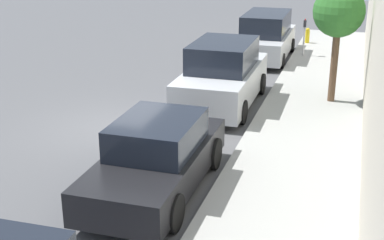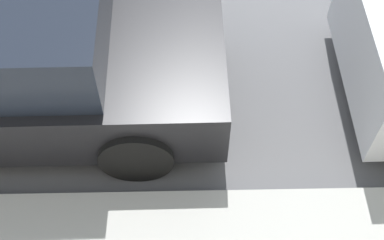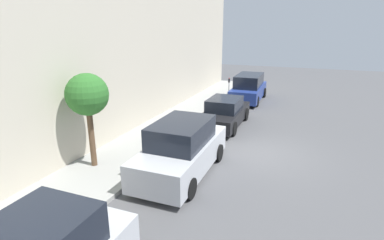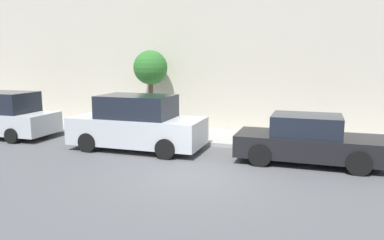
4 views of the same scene
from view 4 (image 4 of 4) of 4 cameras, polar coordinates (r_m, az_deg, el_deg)
ground_plane at (r=10.75m, az=0.09°, el=-8.38°), size 60.00×60.00×0.00m
sidewalk at (r=15.36m, az=6.07°, el=-2.72°), size 2.92×32.00×0.15m
building_facade at (r=17.56m, az=8.24°, el=16.19°), size 2.00×32.00×10.78m
parked_sedan_second at (r=12.32m, az=17.28°, el=-3.03°), size 1.92×4.51×1.54m
parked_suv_third at (r=13.65m, az=-8.34°, el=-0.63°), size 2.08×4.82×1.98m
parking_meter_far at (r=19.10m, az=-24.95°, el=1.87°), size 0.11×0.15×1.51m
street_tree at (r=16.75m, az=-6.34°, el=7.80°), size 1.51×1.51×3.48m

